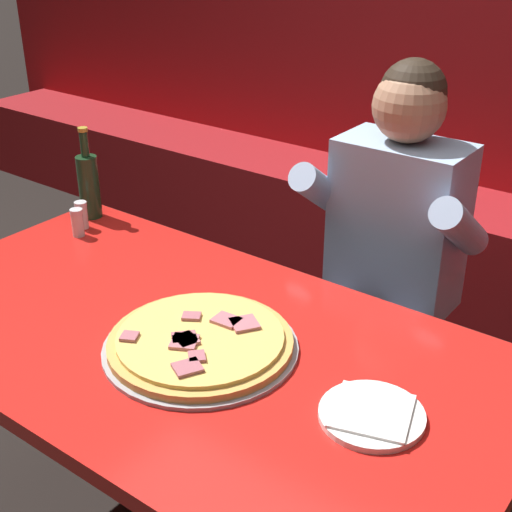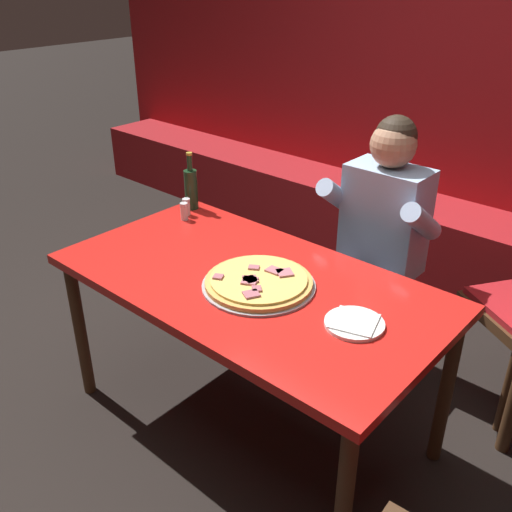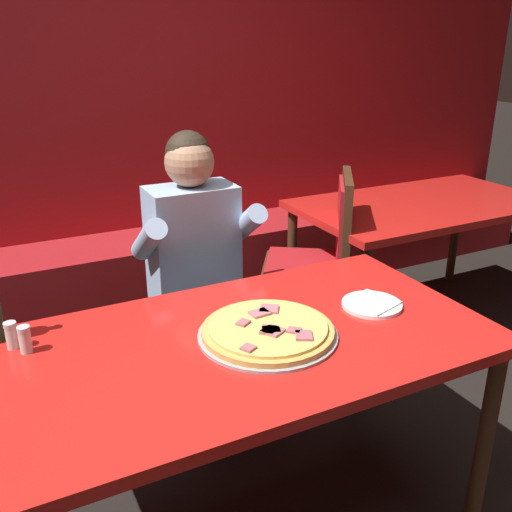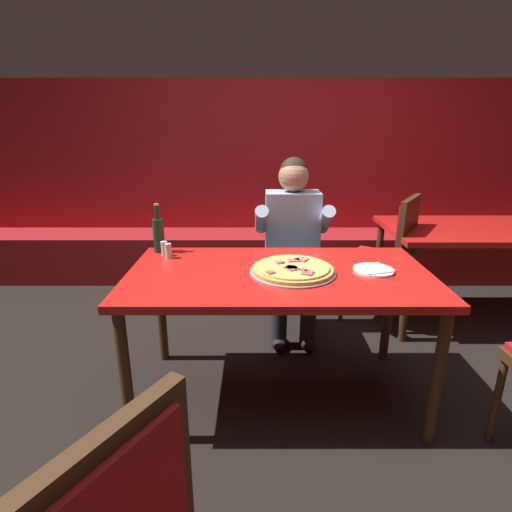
{
  "view_description": "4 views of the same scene",
  "coord_description": "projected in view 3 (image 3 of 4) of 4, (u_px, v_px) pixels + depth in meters",
  "views": [
    {
      "loc": [
        0.97,
        -1.02,
        1.67
      ],
      "look_at": [
        0.03,
        0.24,
        0.87
      ],
      "focal_mm": 50.0,
      "sensor_mm": 36.0,
      "label": 1
    },
    {
      "loc": [
        1.32,
        -1.46,
        1.89
      ],
      "look_at": [
        -0.13,
        0.19,
        0.73
      ],
      "focal_mm": 40.0,
      "sensor_mm": 36.0,
      "label": 2
    },
    {
      "loc": [
        -0.68,
        -1.42,
        1.64
      ],
      "look_at": [
        0.19,
        0.3,
        0.89
      ],
      "focal_mm": 40.0,
      "sensor_mm": 36.0,
      "label": 3
    },
    {
      "loc": [
        -0.12,
        -1.95,
        1.48
      ],
      "look_at": [
        -0.13,
        0.04,
        0.83
      ],
      "focal_mm": 28.0,
      "sensor_mm": 36.0,
      "label": 4
    }
  ],
  "objects": [
    {
      "name": "shaker_black_pepper",
      "position": [
        12.0,
        336.0,
        1.72
      ],
      "size": [
        0.04,
        0.04,
        0.09
      ],
      "color": "silver",
      "rests_on": "main_dining_table"
    },
    {
      "name": "main_dining_table",
      "position": [
        245.0,
        358.0,
        1.81
      ],
      "size": [
        1.57,
        0.85,
        0.75
      ],
      "color": "#422816",
      "rests_on": "ground_plane"
    },
    {
      "name": "booth_wall_panel",
      "position": [
        92.0,
        154.0,
        3.53
      ],
      "size": [
        6.8,
        0.16,
        1.9
      ],
      "primitive_type": "cube",
      "color": "#A3191E",
      "rests_on": "ground_plane"
    },
    {
      "name": "shaker_parmesan",
      "position": [
        25.0,
        341.0,
        1.7
      ],
      "size": [
        0.04,
        0.04,
        0.09
      ],
      "color": "silver",
      "rests_on": "main_dining_table"
    },
    {
      "name": "diner_seated_blue_shirt",
      "position": [
        201.0,
        266.0,
        2.47
      ],
      "size": [
        0.53,
        0.53,
        1.27
      ],
      "color": "black",
      "rests_on": "ground_plane"
    },
    {
      "name": "pizza",
      "position": [
        268.0,
        331.0,
        1.79
      ],
      "size": [
        0.44,
        0.44,
        0.05
      ],
      "color": "#9E9EA3",
      "rests_on": "main_dining_table"
    },
    {
      "name": "plate_white_paper",
      "position": [
        372.0,
        304.0,
        1.99
      ],
      "size": [
        0.21,
        0.21,
        0.02
      ],
      "color": "white",
      "rests_on": "main_dining_table"
    },
    {
      "name": "booth_bench",
      "position": [
        115.0,
        279.0,
        3.52
      ],
      "size": [
        6.46,
        0.48,
        0.46
      ],
      "primitive_type": "cube",
      "color": "#A3191E",
      "rests_on": "ground_plane"
    },
    {
      "name": "dining_chair_far_left",
      "position": [
        321.0,
        253.0,
        2.99
      ],
      "size": [
        0.61,
        0.61,
        0.99
      ],
      "color": "#422816",
      "rests_on": "ground_plane"
    },
    {
      "name": "background_dining_table",
      "position": [
        422.0,
        216.0,
        3.27
      ],
      "size": [
        1.43,
        0.81,
        0.75
      ],
      "color": "#422816",
      "rests_on": "ground_plane"
    }
  ]
}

